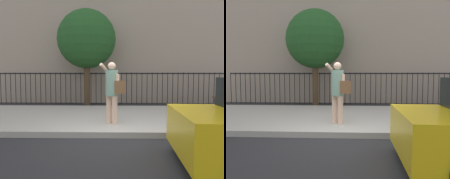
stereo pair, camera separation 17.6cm
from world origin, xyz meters
The scene contains 5 objects.
ground_plane centered at (0.00, 0.00, 0.00)m, with size 60.00×60.00×0.00m, color #28282B.
sidewalk centered at (0.00, 2.20, 0.07)m, with size 28.00×4.40×0.15m, color #B2ADA3.
iron_fence centered at (0.00, 5.90, 1.02)m, with size 12.03×0.04×1.60m.
pedestrian_on_phone centered at (-0.21, 0.92, 1.13)m, with size 0.71×0.64×1.69m.
street_tree_near centered at (-1.51, 5.24, 3.13)m, with size 2.72×2.72×4.51m.
Camera 1 is at (-0.08, -5.05, 1.51)m, focal length 35.12 mm.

